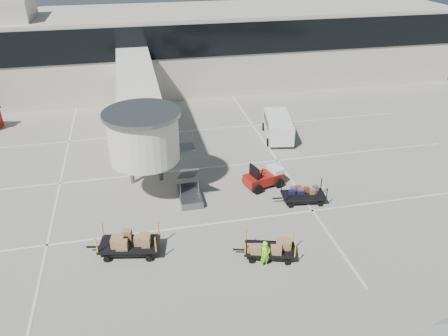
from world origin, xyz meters
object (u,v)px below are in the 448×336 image
at_px(box_cart_near, 269,249).
at_px(suitcase_cart, 302,196).
at_px(baggage_tug, 264,178).
at_px(minivan, 278,125).
at_px(ground_worker, 265,254).
at_px(box_cart_far, 130,244).

bearing_deg(box_cart_near, suitcase_cart, 68.30).
xyz_separation_m(baggage_tug, minivan, (3.48, 7.52, 0.48)).
xyz_separation_m(box_cart_near, minivan, (5.42, 14.79, 0.57)).
xyz_separation_m(baggage_tug, suitcase_cart, (1.80, -2.52, -0.16)).
distance_m(ground_worker, minivan, 16.53).
bearing_deg(ground_worker, minivan, 50.83).
xyz_separation_m(suitcase_cart, ground_worker, (-4.17, -5.41, 0.32)).
height_order(box_cart_far, minivan, minivan).
bearing_deg(baggage_tug, ground_worker, -122.43).
relative_size(box_cart_near, box_cart_far, 0.84).
bearing_deg(baggage_tug, box_cart_near, -120.76).
xyz_separation_m(baggage_tug, box_cart_near, (-1.94, -7.26, -0.09)).
bearing_deg(ground_worker, box_cart_far, 140.73).
relative_size(baggage_tug, box_cart_near, 0.84).
bearing_deg(ground_worker, baggage_tug, 54.94).
height_order(baggage_tug, box_cart_far, baggage_tug).
height_order(suitcase_cart, box_cart_near, suitcase_cart).
height_order(box_cart_near, minivan, minivan).
xyz_separation_m(suitcase_cart, minivan, (1.68, 10.04, 0.64)).
height_order(box_cart_near, ground_worker, ground_worker).
bearing_deg(minivan, ground_worker, -100.33).
height_order(baggage_tug, minivan, minivan).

